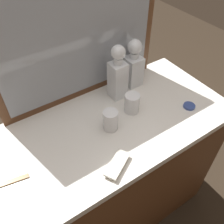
{
  "coord_description": "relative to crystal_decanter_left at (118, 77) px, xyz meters",
  "views": [
    {
      "loc": [
        -0.44,
        -0.66,
        1.77
      ],
      "look_at": [
        0.0,
        0.0,
        0.98
      ],
      "focal_mm": 39.14,
      "sensor_mm": 36.0,
      "label": 1
    }
  ],
  "objects": [
    {
      "name": "dresser",
      "position": [
        -0.14,
        -0.16,
        -0.57
      ],
      "size": [
        1.22,
        0.59,
        0.9
      ],
      "color": "brown",
      "rests_on": "ground_plane"
    },
    {
      "name": "tortoiseshell_comb",
      "position": [
        -0.64,
        -0.2,
        -0.12
      ],
      "size": [
        0.14,
        0.04,
        0.01
      ],
      "color": "brown",
      "rests_on": "dresser"
    },
    {
      "name": "silver_brush_far_left",
      "position": [
        -0.26,
        -0.37,
        -0.11
      ],
      "size": [
        0.15,
        0.12,
        0.02
      ],
      "color": "#B7A88C",
      "rests_on": "dresser"
    },
    {
      "name": "crystal_tumbler_far_right",
      "position": [
        -0.01,
        -0.14,
        -0.08
      ],
      "size": [
        0.08,
        0.08,
        0.1
      ],
      "color": "white",
      "rests_on": "dresser"
    },
    {
      "name": "porcelain_dish",
      "position": [
        0.26,
        -0.28,
        -0.12
      ],
      "size": [
        0.06,
        0.06,
        0.01
      ],
      "color": "#33478C",
      "rests_on": "dresser"
    },
    {
      "name": "crystal_tumbler_far_left",
      "position": [
        -0.16,
        -0.18,
        -0.07
      ],
      "size": [
        0.07,
        0.07,
        0.1
      ],
      "color": "white",
      "rests_on": "dresser"
    },
    {
      "name": "crystal_decanter_left",
      "position": [
        0.0,
        0.0,
        0.0
      ],
      "size": [
        0.08,
        0.08,
        0.3
      ],
      "color": "white",
      "rests_on": "dresser"
    },
    {
      "name": "crystal_decanter_far_left",
      "position": [
        0.13,
        0.04,
        -0.01
      ],
      "size": [
        0.09,
        0.09,
        0.27
      ],
      "color": "white",
      "rests_on": "dresser"
    },
    {
      "name": "dresser_mirror",
      "position": [
        -0.14,
        0.12,
        0.24
      ],
      "size": [
        0.87,
        0.03,
        0.72
      ],
      "color": "brown",
      "rests_on": "dresser"
    },
    {
      "name": "ground_plane",
      "position": [
        -0.14,
        -0.16,
        -1.02
      ],
      "size": [
        6.0,
        6.0,
        0.0
      ],
      "primitive_type": "plane",
      "color": "#2D2319"
    }
  ]
}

